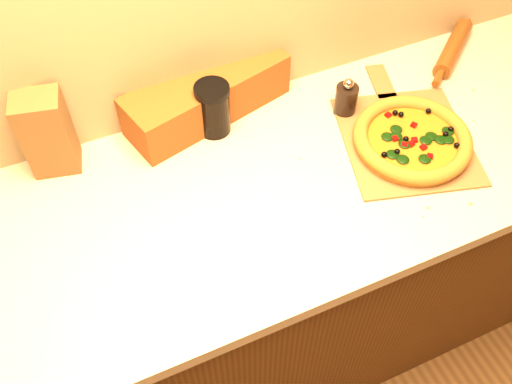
# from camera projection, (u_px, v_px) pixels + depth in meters

# --- Properties ---
(cabinet) EXTENTS (2.80, 0.65, 0.86)m
(cabinet) POSITION_uv_depth(u_px,v_px,m) (224.00, 296.00, 1.74)
(cabinet) COLOR #49260F
(cabinet) RESTS_ON ground
(countertop) EXTENTS (2.84, 0.68, 0.04)m
(countertop) POSITION_uv_depth(u_px,v_px,m) (216.00, 209.00, 1.38)
(countertop) COLOR beige
(countertop) RESTS_ON cabinet
(pizza_peel) EXTENTS (0.41, 0.52, 0.01)m
(pizza_peel) POSITION_uv_depth(u_px,v_px,m) (404.00, 136.00, 1.50)
(pizza_peel) COLOR brown
(pizza_peel) RESTS_ON countertop
(pizza) EXTENTS (0.30, 0.30, 0.04)m
(pizza) POSITION_uv_depth(u_px,v_px,m) (412.00, 139.00, 1.46)
(pizza) COLOR #B0802C
(pizza) RESTS_ON pizza_peel
(pepper_grinder) EXTENTS (0.06, 0.06, 0.11)m
(pepper_grinder) POSITION_uv_depth(u_px,v_px,m) (346.00, 99.00, 1.53)
(pepper_grinder) COLOR black
(pepper_grinder) RESTS_ON countertop
(rolling_pin) EXTENTS (0.30, 0.24, 0.05)m
(rolling_pin) POSITION_uv_depth(u_px,v_px,m) (453.00, 48.00, 1.70)
(rolling_pin) COLOR #59320F
(rolling_pin) RESTS_ON countertop
(bread_bag) EXTENTS (0.48, 0.26, 0.13)m
(bread_bag) POSITION_uv_depth(u_px,v_px,m) (207.00, 95.00, 1.51)
(bread_bag) COLOR brown
(bread_bag) RESTS_ON countertop
(paper_bag) EXTENTS (0.13, 0.11, 0.22)m
(paper_bag) POSITION_uv_depth(u_px,v_px,m) (47.00, 133.00, 1.36)
(paper_bag) COLOR brown
(paper_bag) RESTS_ON countertop
(dark_jar) EXTENTS (0.09, 0.09, 0.15)m
(dark_jar) POSITION_uv_depth(u_px,v_px,m) (213.00, 109.00, 1.47)
(dark_jar) COLOR black
(dark_jar) RESTS_ON countertop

